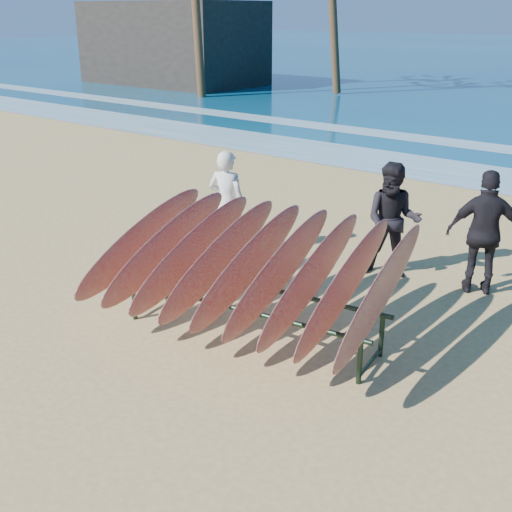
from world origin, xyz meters
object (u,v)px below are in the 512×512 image
Objects in this scene: person_white at (227,203)px; person_dark_a at (393,221)px; person_dark_b at (485,233)px; building at (173,43)px; surfboard_rack at (251,264)px.

person_dark_a is at bearing -176.59° from person_white.
building reaches higher than person_dark_b.
person_dark_b is at bearing -178.90° from person_white.
person_dark_a is at bearing 73.25° from surfboard_rack.
person_dark_b reaches higher than surfboard_rack.
building is at bearing -62.24° from person_dark_b.
surfboard_rack is 2.73m from person_dark_a.
surfboard_rack is at bearing 35.12° from person_dark_b.
person_dark_a is (0.38, 2.70, -0.09)m from surfboard_rack.
building is (-20.86, 19.29, 1.10)m from surfboard_rack.
person_white is 2.54m from person_dark_a.
person_dark_b is (1.23, 0.24, 0.02)m from person_dark_a.
person_dark_a is 1.25m from person_dark_b.
surfboard_rack is 2.13× the size of person_white.
surfboard_rack is 3.36m from person_dark_b.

